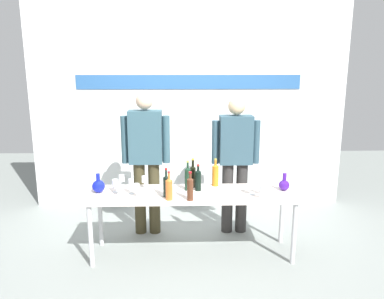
{
  "coord_description": "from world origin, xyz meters",
  "views": [
    {
      "loc": [
        -0.13,
        -3.87,
        2.09
      ],
      "look_at": [
        0.0,
        0.15,
        1.17
      ],
      "focal_mm": 35.08,
      "sensor_mm": 36.0,
      "label": 1
    }
  ],
  "objects_px": {
    "display_table": "(192,198)",
    "wine_bottle_6": "(215,174)",
    "wine_glass_left_2": "(144,180)",
    "wine_glass_left_0": "(115,184)",
    "wine_glass_right_3": "(263,184)",
    "presenter_left": "(146,155)",
    "wine_glass_left_3": "(122,178)",
    "wine_glass_left_4": "(118,186)",
    "wine_bottle_3": "(188,178)",
    "wine_glass_left_1": "(131,183)",
    "wine_glass_right_2": "(262,189)",
    "wine_bottle_5": "(190,188)",
    "decanter_blue_left": "(98,186)",
    "wine_bottle_2": "(169,188)",
    "wine_bottle_4": "(193,175)",
    "wine_glass_left_5": "(136,187)",
    "wine_glass_right_0": "(262,177)",
    "wine_bottle_0": "(198,179)",
    "wine_glass_right_1": "(252,185)",
    "decanter_blue_right": "(284,185)",
    "presenter_right": "(235,157)",
    "wine_bottle_1": "(166,185)"
  },
  "relations": [
    {
      "from": "display_table",
      "to": "wine_bottle_6",
      "type": "bearing_deg",
      "value": 39.92
    },
    {
      "from": "wine_glass_left_2",
      "to": "wine_glass_left_0",
      "type": "bearing_deg",
      "value": -157.43
    },
    {
      "from": "wine_bottle_6",
      "to": "wine_glass_right_3",
      "type": "relative_size",
      "value": 1.87
    },
    {
      "from": "presenter_left",
      "to": "wine_glass_left_3",
      "type": "height_order",
      "value": "presenter_left"
    },
    {
      "from": "wine_glass_left_3",
      "to": "wine_glass_left_4",
      "type": "height_order",
      "value": "wine_glass_left_3"
    },
    {
      "from": "wine_bottle_3",
      "to": "wine_glass_left_1",
      "type": "xyz_separation_m",
      "value": [
        -0.61,
        -0.1,
        -0.02
      ]
    },
    {
      "from": "wine_glass_left_2",
      "to": "wine_glass_right_2",
      "type": "bearing_deg",
      "value": -17.08
    },
    {
      "from": "wine_bottle_5",
      "to": "wine_bottle_3",
      "type": "bearing_deg",
      "value": 93.46
    },
    {
      "from": "decanter_blue_left",
      "to": "wine_glass_left_4",
      "type": "bearing_deg",
      "value": -22.45
    },
    {
      "from": "wine_glass_right_2",
      "to": "wine_bottle_2",
      "type": "bearing_deg",
      "value": 179.78
    },
    {
      "from": "wine_bottle_4",
      "to": "wine_bottle_6",
      "type": "bearing_deg",
      "value": 9.88
    },
    {
      "from": "wine_glass_left_5",
      "to": "wine_glass_right_0",
      "type": "distance_m",
      "value": 1.45
    },
    {
      "from": "wine_bottle_0",
      "to": "wine_glass_right_1",
      "type": "bearing_deg",
      "value": -14.81
    },
    {
      "from": "wine_bottle_5",
      "to": "wine_glass_right_3",
      "type": "bearing_deg",
      "value": 10.53
    },
    {
      "from": "decanter_blue_right",
      "to": "wine_glass_left_2",
      "type": "xyz_separation_m",
      "value": [
        -1.55,
        0.13,
        0.03
      ]
    },
    {
      "from": "presenter_right",
      "to": "wine_glass_left_4",
      "type": "distance_m",
      "value": 1.49
    },
    {
      "from": "wine_bottle_5",
      "to": "wine_glass_left_5",
      "type": "height_order",
      "value": "wine_bottle_5"
    },
    {
      "from": "decanter_blue_left",
      "to": "wine_glass_right_2",
      "type": "bearing_deg",
      "value": -8.37
    },
    {
      "from": "decanter_blue_left",
      "to": "wine_bottle_3",
      "type": "bearing_deg",
      "value": 2.66
    },
    {
      "from": "wine_bottle_4",
      "to": "wine_glass_left_4",
      "type": "xyz_separation_m",
      "value": [
        -0.8,
        -0.24,
        -0.04
      ]
    },
    {
      "from": "wine_bottle_0",
      "to": "wine_glass_left_3",
      "type": "xyz_separation_m",
      "value": [
        -0.86,
        0.13,
        -0.02
      ]
    },
    {
      "from": "presenter_right",
      "to": "wine_bottle_2",
      "type": "relative_size",
      "value": 5.64
    },
    {
      "from": "decanter_blue_left",
      "to": "wine_bottle_1",
      "type": "xyz_separation_m",
      "value": [
        0.74,
        -0.15,
        0.05
      ]
    },
    {
      "from": "decanter_blue_right",
      "to": "decanter_blue_left",
      "type": "bearing_deg",
      "value": 180.0
    },
    {
      "from": "decanter_blue_right",
      "to": "wine_glass_left_3",
      "type": "bearing_deg",
      "value": 175.09
    },
    {
      "from": "wine_bottle_1",
      "to": "wine_glass_left_3",
      "type": "xyz_separation_m",
      "value": [
        -0.51,
        0.31,
        -0.02
      ]
    },
    {
      "from": "wine_glass_left_1",
      "to": "wine_glass_left_0",
      "type": "bearing_deg",
      "value": 161.68
    },
    {
      "from": "display_table",
      "to": "wine_glass_right_0",
      "type": "bearing_deg",
      "value": 16.01
    },
    {
      "from": "presenter_left",
      "to": "wine_glass_right_0",
      "type": "relative_size",
      "value": 12.71
    },
    {
      "from": "presenter_right",
      "to": "wine_glass_left_3",
      "type": "bearing_deg",
      "value": -164.08
    },
    {
      "from": "wine_bottle_4",
      "to": "wine_bottle_0",
      "type": "bearing_deg",
      "value": -64.76
    },
    {
      "from": "wine_bottle_0",
      "to": "wine_glass_left_3",
      "type": "bearing_deg",
      "value": 171.64
    },
    {
      "from": "presenter_right",
      "to": "wine_bottle_3",
      "type": "height_order",
      "value": "presenter_right"
    },
    {
      "from": "wine_bottle_1",
      "to": "wine_glass_right_2",
      "type": "xyz_separation_m",
      "value": [
        0.99,
        -0.1,
        -0.02
      ]
    },
    {
      "from": "wine_bottle_0",
      "to": "wine_bottle_4",
      "type": "xyz_separation_m",
      "value": [
        -0.05,
        0.11,
        0.01
      ]
    },
    {
      "from": "decanter_blue_left",
      "to": "wine_bottle_5",
      "type": "distance_m",
      "value": 1.03
    },
    {
      "from": "presenter_left",
      "to": "wine_glass_right_1",
      "type": "height_order",
      "value": "presenter_left"
    },
    {
      "from": "wine_bottle_1",
      "to": "wine_glass_left_2",
      "type": "bearing_deg",
      "value": 132.4
    },
    {
      "from": "wine_bottle_6",
      "to": "wine_bottle_1",
      "type": "bearing_deg",
      "value": -148.18
    },
    {
      "from": "display_table",
      "to": "wine_glass_left_5",
      "type": "relative_size",
      "value": 16.07
    },
    {
      "from": "wine_bottle_1",
      "to": "wine_glass_left_0",
      "type": "relative_size",
      "value": 2.17
    },
    {
      "from": "wine_glass_right_3",
      "to": "wine_glass_left_3",
      "type": "bearing_deg",
      "value": 169.55
    },
    {
      "from": "wine_bottle_2",
      "to": "wine_bottle_5",
      "type": "distance_m",
      "value": 0.22
    },
    {
      "from": "wine_glass_left_2",
      "to": "wine_glass_right_0",
      "type": "height_order",
      "value": "wine_glass_left_2"
    },
    {
      "from": "wine_glass_left_2",
      "to": "wine_glass_left_4",
      "type": "xyz_separation_m",
      "value": [
        -0.26,
        -0.22,
        0.0
      ]
    },
    {
      "from": "decanter_blue_left",
      "to": "wine_bottle_4",
      "type": "relative_size",
      "value": 0.63
    },
    {
      "from": "wine_bottle_0",
      "to": "wine_glass_left_2",
      "type": "distance_m",
      "value": 0.61
    },
    {
      "from": "display_table",
      "to": "wine_bottle_2",
      "type": "relative_size",
      "value": 7.45
    },
    {
      "from": "wine_bottle_3",
      "to": "wine_glass_left_0",
      "type": "distance_m",
      "value": 0.79
    },
    {
      "from": "wine_bottle_6",
      "to": "wine_glass_right_1",
      "type": "relative_size",
      "value": 2.15
    }
  ]
}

